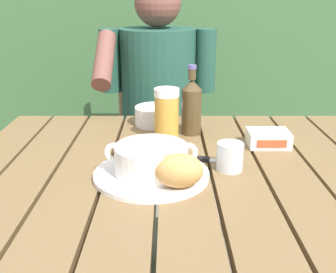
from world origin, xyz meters
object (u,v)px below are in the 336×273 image
at_px(table_knife, 208,160).
at_px(soup_bowl, 151,158).
at_px(serving_plate, 151,174).
at_px(diner_bowl, 156,116).
at_px(water_glass_small, 230,157).
at_px(person_eating, 157,101).
at_px(bread_roll, 179,170).
at_px(beer_bottle, 191,106).
at_px(chair_near_diner, 159,137).
at_px(butter_tub, 268,138).
at_px(beer_glass, 167,115).

bearing_deg(table_knife, soup_bowl, -147.67).
height_order(serving_plate, diner_bowl, diner_bowl).
height_order(water_glass_small, table_knife, water_glass_small).
height_order(person_eating, table_knife, person_eating).
bearing_deg(bread_roll, diner_bowl, 97.64).
bearing_deg(soup_bowl, diner_bowl, 90.11).
height_order(beer_bottle, table_knife, beer_bottle).
bearing_deg(water_glass_small, chair_near_diner, 102.27).
bearing_deg(butter_tub, water_glass_small, -128.85).
xyz_separation_m(chair_near_diner, diner_bowl, (0.00, -0.54, 0.27)).
height_order(person_eating, butter_tub, person_eating).
distance_m(bread_roll, table_knife, 0.20).
bearing_deg(soup_bowl, beer_glass, 81.87).
height_order(serving_plate, soup_bowl, soup_bowl).
relative_size(beer_glass, butter_tub, 1.35).
relative_size(chair_near_diner, soup_bowl, 4.32).
height_order(table_knife, diner_bowl, diner_bowl).
relative_size(person_eating, serving_plate, 4.27).
bearing_deg(soup_bowl, bread_roll, -49.40).
xyz_separation_m(person_eating, soup_bowl, (0.00, -0.76, 0.06)).
bearing_deg(bread_roll, beer_glass, 94.91).
distance_m(chair_near_diner, serving_plate, 1.00).
distance_m(water_glass_small, butter_tub, 0.22).
xyz_separation_m(beer_glass, beer_bottle, (0.08, 0.07, 0.01)).
distance_m(soup_bowl, table_knife, 0.18).
xyz_separation_m(beer_bottle, water_glass_small, (0.08, -0.28, -0.06)).
xyz_separation_m(soup_bowl, diner_bowl, (-0.00, 0.42, -0.02)).
distance_m(bread_roll, beer_bottle, 0.41).
height_order(chair_near_diner, butter_tub, chair_near_diner).
bearing_deg(person_eating, bread_roll, -85.25).
bearing_deg(serving_plate, chair_near_diner, 90.05).
relative_size(chair_near_diner, beer_bottle, 4.47).
height_order(soup_bowl, diner_bowl, soup_bowl).
distance_m(person_eating, bread_roll, 0.85).
distance_m(person_eating, table_knife, 0.69).
bearing_deg(serving_plate, beer_glass, 81.87).
xyz_separation_m(water_glass_small, diner_bowl, (-0.20, 0.38, -0.00)).
bearing_deg(person_eating, serving_plate, -89.73).
height_order(butter_tub, diner_bowl, diner_bowl).
bearing_deg(chair_near_diner, person_eating, -90.81).
bearing_deg(serving_plate, beer_bottle, 70.43).
bearing_deg(person_eating, chair_near_diner, 89.19).
distance_m(person_eating, soup_bowl, 0.77).
bearing_deg(table_knife, beer_glass, 124.87).
xyz_separation_m(beer_glass, water_glass_small, (0.16, -0.22, -0.05)).
xyz_separation_m(butter_tub, table_knife, (-0.19, -0.12, -0.02)).
bearing_deg(butter_tub, serving_plate, -147.63).
relative_size(serving_plate, soup_bowl, 1.25).
distance_m(person_eating, butter_tub, 0.65).
height_order(bread_roll, butter_tub, bread_roll).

